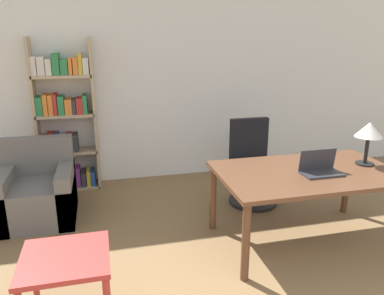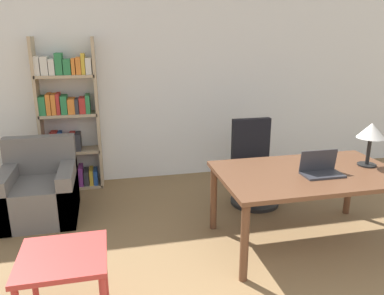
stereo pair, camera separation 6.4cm
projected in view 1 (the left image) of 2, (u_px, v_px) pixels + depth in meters
wall_back at (179, 82)px, 5.17m from camera, size 8.00×0.06×2.70m
desk at (307, 179)px, 3.55m from camera, size 1.71×1.03×0.73m
laptop at (320, 168)px, 3.45m from camera, size 0.37×0.21×0.22m
table_lamp at (369, 132)px, 3.61m from camera, size 0.26×0.26×0.43m
office_chair at (252, 168)px, 4.53m from camera, size 0.58×0.58×1.01m
side_table_blue at (66, 268)px, 2.50m from camera, size 0.58×0.56×0.56m
armchair at (38, 194)px, 4.12m from camera, size 0.78×0.79×0.86m
bookshelf at (65, 122)px, 4.77m from camera, size 0.75×0.28×1.95m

